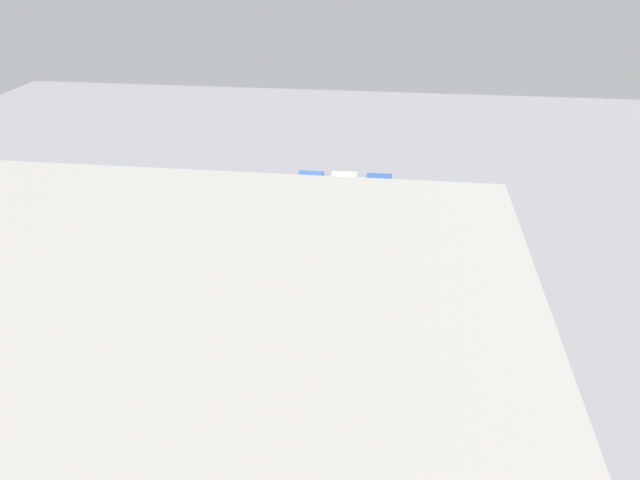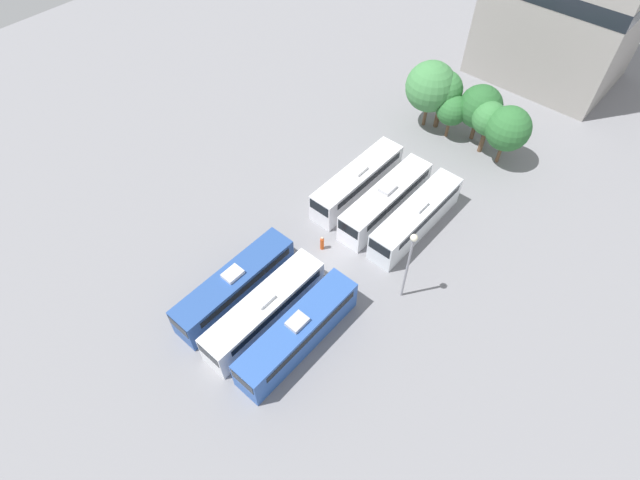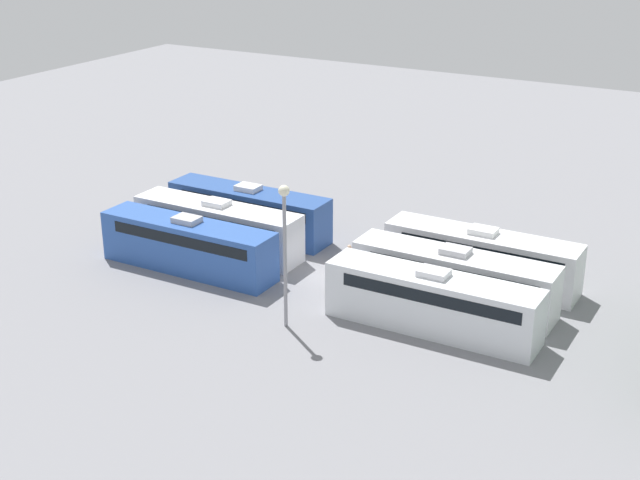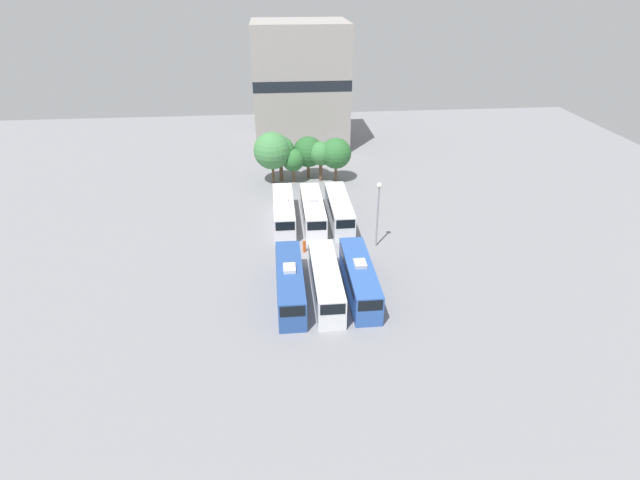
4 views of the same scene
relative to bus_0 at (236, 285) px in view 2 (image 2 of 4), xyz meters
name	(u,v)px [view 2 (image 2 of 4)]	position (x,y,z in m)	size (l,w,h in m)	color
ground_plane	(330,260)	(3.49, 8.27, -1.73)	(127.57, 127.57, 0.00)	gray
bus_0	(236,285)	(0.00, 0.00, 0.00)	(2.62, 11.73, 3.51)	#284C93
bus_1	(265,309)	(3.57, -0.04, 0.00)	(2.62, 11.73, 3.51)	silver
bus_2	(298,332)	(7.01, 0.19, 0.00)	(2.62, 11.73, 3.51)	#2D56A8
bus_3	(358,181)	(-0.08, 16.64, 0.00)	(2.62, 11.73, 3.51)	silver
bus_4	(386,200)	(3.63, 16.36, 0.00)	(2.62, 11.73, 3.51)	white
bus_5	(416,216)	(7.07, 16.49, 0.00)	(2.62, 11.73, 3.51)	silver
worker_person	(322,243)	(2.02, 8.79, -0.98)	(0.36, 0.36, 1.62)	#CC4C19
light_pole	(410,257)	(10.59, 9.43, 3.71)	(0.60, 0.60, 8.05)	gray
tree_0	(431,87)	(-1.25, 30.68, 3.34)	(5.56, 5.56, 7.86)	brown
tree_1	(443,90)	(-0.01, 31.35, 3.15)	(4.21, 4.21, 7.03)	brown
tree_2	(452,110)	(1.86, 30.60, 1.81)	(3.42, 3.42, 5.26)	brown
tree_3	(480,107)	(4.26, 32.20, 2.49)	(4.71, 4.71, 6.59)	brown
tree_4	(489,119)	(6.08, 30.81, 2.58)	(3.63, 3.63, 6.17)	brown
tree_5	(508,129)	(8.37, 30.48, 2.69)	(4.66, 4.66, 6.76)	brown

